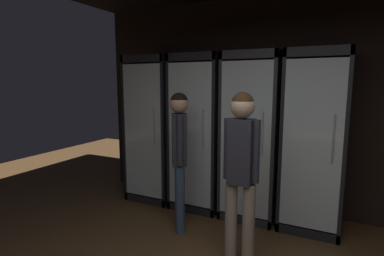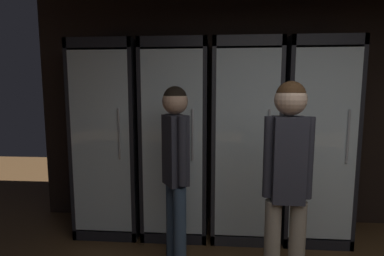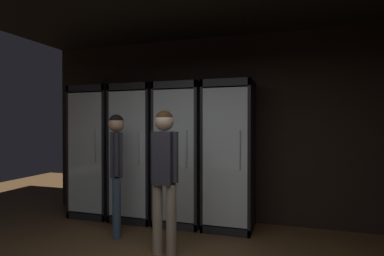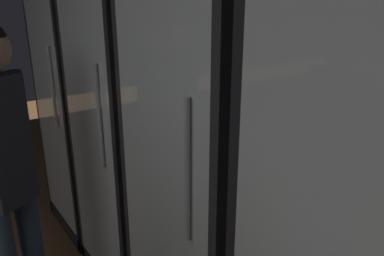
% 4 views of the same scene
% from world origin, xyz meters
% --- Properties ---
extents(cooler_far_left, '(0.67, 0.67, 2.06)m').
position_xyz_m(cooler_far_left, '(-2.03, 2.70, 1.01)').
color(cooler_far_left, black).
rests_on(cooler_far_left, ground).
extents(cooler_left, '(0.67, 0.67, 2.06)m').
position_xyz_m(cooler_left, '(-1.31, 2.70, 1.01)').
color(cooler_left, black).
rests_on(cooler_left, ground).
extents(cooler_center, '(0.67, 0.67, 2.06)m').
position_xyz_m(cooler_center, '(-0.59, 2.71, 1.01)').
color(cooler_center, '#2B2B30').
rests_on(cooler_center, ground).
extents(shopper_far, '(0.25, 0.29, 1.59)m').
position_xyz_m(shopper_far, '(-1.22, 1.91, 0.98)').
color(shopper_far, '#384C66').
rests_on(shopper_far, ground).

